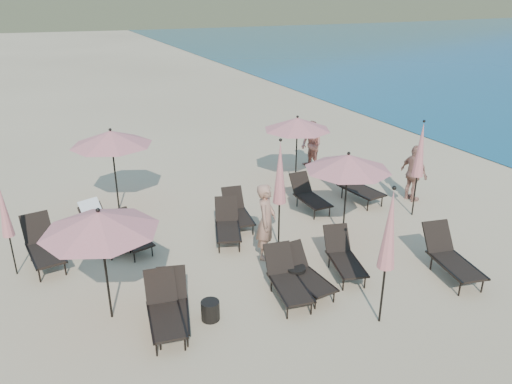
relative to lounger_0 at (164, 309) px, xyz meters
name	(u,v)px	position (x,y,z in m)	size (l,w,h in m)	color
ground	(344,291)	(3.84, -0.40, -0.44)	(800.00, 800.00, 0.00)	#D6BA8C
lounger_0	(164,309)	(0.00, 0.00, 0.00)	(0.84, 1.69, 0.93)	black
lounger_1	(172,305)	(0.17, 0.06, -0.01)	(0.99, 1.67, 0.90)	black
lounger_2	(287,278)	(2.62, -0.03, 0.00)	(0.84, 1.69, 0.93)	black
lounger_3	(306,273)	(3.12, 0.03, -0.03)	(0.68, 1.54, 0.87)	black
lounger_4	(343,256)	(4.26, 0.29, -0.01)	(0.97, 1.68, 0.91)	black
lounger_5	(450,256)	(6.39, -0.81, 0.04)	(1.00, 1.86, 1.01)	black
lounger_6	(43,245)	(-1.95, 3.61, 0.04)	(0.90, 1.84, 1.02)	black
lounger_7	(129,234)	(0.04, 3.47, -0.03)	(0.92, 1.60, 0.87)	black
lounger_8	(237,211)	(3.01, 3.59, -0.02)	(0.81, 1.62, 0.89)	black
lounger_9	(227,224)	(2.46, 2.93, -0.01)	(1.09, 1.71, 0.92)	black
lounger_10	(309,195)	(5.36, 3.72, -0.01)	(0.62, 1.61, 0.92)	black
lounger_11	(356,184)	(7.02, 3.71, 0.05)	(0.92, 1.90, 1.05)	black
lounger_12	(102,227)	(-0.53, 3.96, 0.07)	(1.11, 1.79, 1.05)	black
umbrella_open_0	(99,222)	(-0.89, 0.79, 1.67)	(2.22, 2.22, 2.38)	black
umbrella_open_1	(348,162)	(5.24, 1.74, 1.65)	(2.19, 2.19, 2.36)	black
umbrella_open_2	(111,138)	(0.22, 6.01, 1.75)	(2.30, 2.30, 2.47)	black
umbrella_open_3	(297,124)	(5.96, 5.59, 1.63)	(2.18, 2.18, 2.34)	black
umbrella_closed_0	(389,230)	(3.88, -1.57, 1.56)	(0.34, 0.34, 2.87)	black
umbrella_closed_1	(420,150)	(7.85, 2.06, 1.52)	(0.33, 0.33, 2.81)	black
umbrella_closed_2	(4,211)	(-2.59, 3.35, 1.16)	(0.27, 0.27, 2.29)	black
umbrella_closed_3	(280,173)	(3.48, 2.00, 1.54)	(0.33, 0.33, 2.84)	black
side_table_0	(210,310)	(0.88, -0.11, -0.23)	(0.37, 0.37, 0.41)	black
side_table_1	(296,275)	(3.03, 0.30, -0.23)	(0.44, 0.44, 0.42)	black
beachgoer_a	(266,221)	(2.96, 1.67, 0.51)	(0.69, 0.45, 1.89)	#AB765C
beachgoer_b	(311,145)	(7.25, 6.80, 0.43)	(0.84, 0.65, 1.73)	#A96557
beachgoer_c	(414,173)	(8.55, 2.93, 0.44)	(1.03, 0.43, 1.75)	#AC7461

